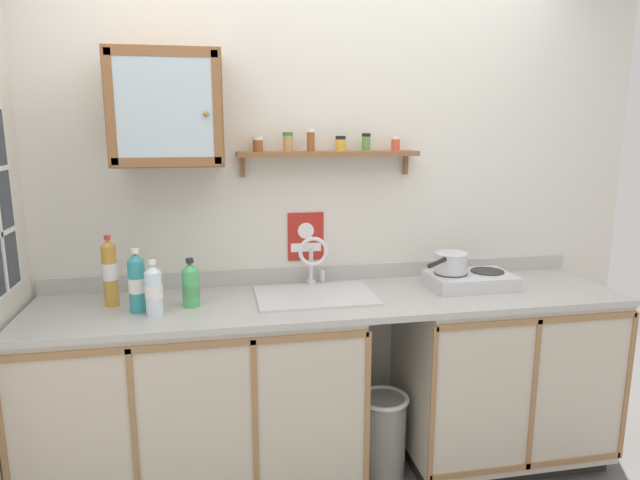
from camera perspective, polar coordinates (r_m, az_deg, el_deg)
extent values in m
cube|color=silver|center=(2.89, 0.09, 2.02)|extent=(3.42, 0.05, 2.50)
cube|color=black|center=(3.02, -12.01, -22.73)|extent=(1.45, 0.55, 0.08)
cube|color=beige|center=(2.76, -12.43, -15.30)|extent=(1.48, 0.61, 0.82)
cube|color=#997047|center=(2.33, -13.01, -10.52)|extent=(1.48, 0.01, 0.03)
cube|color=#997047|center=(2.63, -29.73, -18.11)|extent=(0.02, 0.01, 0.76)
cube|color=#997047|center=(2.52, -18.51, -18.52)|extent=(0.02, 0.01, 0.76)
cube|color=#997047|center=(2.49, -6.65, -18.23)|extent=(0.02, 0.01, 0.76)
cube|color=#997047|center=(2.57, 4.88, -17.26)|extent=(0.02, 0.01, 0.76)
cube|color=black|center=(3.34, 17.27, -19.38)|extent=(0.98, 0.55, 0.08)
cube|color=beige|center=(3.11, 18.04, -12.46)|extent=(1.00, 0.61, 0.82)
cube|color=#997047|center=(2.73, 21.63, -7.72)|extent=(1.00, 0.01, 0.03)
cube|color=#997047|center=(3.05, 20.53, -20.88)|extent=(1.00, 0.01, 0.03)
cube|color=#997047|center=(2.66, 11.49, -16.39)|extent=(0.02, 0.01, 0.76)
cube|color=#997047|center=(2.87, 21.06, -14.75)|extent=(0.02, 0.01, 0.76)
cube|color=#997047|center=(3.15, 29.00, -13.07)|extent=(0.02, 0.01, 0.76)
cube|color=#B2B2AD|center=(2.65, 1.43, -6.20)|extent=(2.78, 0.64, 0.03)
cube|color=#B2B2AD|center=(2.91, 0.22, -3.44)|extent=(2.78, 0.02, 0.08)
cube|color=silver|center=(2.65, -0.47, -5.74)|extent=(0.56, 0.38, 0.01)
cube|color=slate|center=(2.68, -0.46, -7.87)|extent=(0.48, 0.31, 0.01)
cube|color=slate|center=(2.82, -1.05, -5.93)|extent=(0.48, 0.01, 0.10)
cube|color=slate|center=(2.52, 0.19, -8.06)|extent=(0.48, 0.01, 0.10)
cylinder|color=#4C4C51|center=(2.68, -0.46, -7.91)|extent=(0.04, 0.04, 0.01)
cylinder|color=silver|center=(2.85, -0.92, -4.36)|extent=(0.05, 0.05, 0.02)
cylinder|color=silver|center=(2.83, -0.92, -2.53)|extent=(0.02, 0.02, 0.16)
torus|color=silver|center=(2.74, -0.69, -1.19)|extent=(0.15, 0.02, 0.15)
cylinder|color=silver|center=(2.85, 0.27, -3.66)|extent=(0.02, 0.02, 0.05)
cube|color=silver|center=(2.90, 15.16, -4.02)|extent=(0.41, 0.27, 0.07)
cylinder|color=#2D2D2D|center=(2.87, 13.24, -3.32)|extent=(0.17, 0.17, 0.01)
cylinder|color=#2D2D2D|center=(2.95, 16.76, -3.08)|extent=(0.17, 0.17, 0.01)
cylinder|color=black|center=(2.75, 14.40, -4.82)|extent=(0.03, 0.02, 0.03)
cylinder|color=black|center=(2.84, 18.04, -4.52)|extent=(0.03, 0.02, 0.03)
cylinder|color=silver|center=(2.86, 13.29, -2.32)|extent=(0.16, 0.16, 0.10)
torus|color=silver|center=(2.84, 13.33, -1.36)|extent=(0.17, 0.17, 0.01)
cylinder|color=black|center=(2.70, 11.92, -2.28)|extent=(0.14, 0.13, 0.02)
cylinder|color=teal|center=(2.55, -18.23, -4.52)|extent=(0.07, 0.07, 0.23)
cone|color=teal|center=(2.51, -18.42, -1.66)|extent=(0.07, 0.07, 0.03)
cylinder|color=white|center=(2.51, -18.45, -1.08)|extent=(0.03, 0.03, 0.02)
cylinder|color=white|center=(2.54, -18.24, -4.41)|extent=(0.07, 0.07, 0.06)
cylinder|color=silver|center=(2.48, -16.65, -5.31)|extent=(0.07, 0.07, 0.19)
cone|color=silver|center=(2.45, -16.80, -2.78)|extent=(0.07, 0.07, 0.03)
cylinder|color=white|center=(2.44, -16.84, -2.18)|extent=(0.03, 0.03, 0.02)
cylinder|color=white|center=(2.47, -16.67, -5.07)|extent=(0.08, 0.08, 0.05)
cylinder|color=#4CB266|center=(2.56, -13.09, -4.84)|extent=(0.08, 0.08, 0.17)
cone|color=#4CB266|center=(2.54, -13.19, -2.67)|extent=(0.07, 0.07, 0.03)
cylinder|color=#262626|center=(2.53, -13.22, -2.07)|extent=(0.03, 0.03, 0.02)
cylinder|color=#4C9959|center=(2.57, -13.08, -4.99)|extent=(0.08, 0.08, 0.05)
cylinder|color=gold|center=(2.67, -20.70, -3.47)|extent=(0.06, 0.06, 0.27)
cone|color=gold|center=(2.63, -20.94, -0.28)|extent=(0.06, 0.06, 0.03)
cylinder|color=red|center=(2.63, -20.98, 0.24)|extent=(0.03, 0.03, 0.02)
cylinder|color=white|center=(2.66, -20.74, -3.01)|extent=(0.07, 0.07, 0.08)
cube|color=brown|center=(2.63, -15.38, 12.83)|extent=(0.48, 0.30, 0.50)
cube|color=silver|center=(2.47, -15.65, 12.92)|extent=(0.40, 0.01, 0.41)
cube|color=brown|center=(2.50, -20.74, 12.59)|extent=(0.04, 0.01, 0.47)
cube|color=brown|center=(2.47, -10.47, 13.15)|extent=(0.04, 0.01, 0.47)
cube|color=brown|center=(2.49, -15.94, 18.10)|extent=(0.45, 0.01, 0.04)
cube|color=brown|center=(2.48, -15.36, 7.70)|extent=(0.45, 0.01, 0.04)
sphere|color=olive|center=(2.45, -11.61, 12.53)|extent=(0.02, 0.02, 0.02)
cube|color=brown|center=(2.76, 0.88, 8.84)|extent=(0.90, 0.14, 0.02)
cube|color=brown|center=(2.77, -7.95, 7.45)|extent=(0.02, 0.03, 0.10)
cube|color=brown|center=(2.93, 8.75, 7.65)|extent=(0.02, 0.03, 0.10)
cylinder|color=brown|center=(2.72, -6.39, 9.56)|extent=(0.05, 0.05, 0.06)
cylinder|color=white|center=(2.72, -6.41, 10.31)|extent=(0.05, 0.05, 0.02)
cylinder|color=tan|center=(2.72, -3.32, 9.83)|extent=(0.05, 0.05, 0.08)
cylinder|color=#33723F|center=(2.72, -3.33, 10.81)|extent=(0.05, 0.05, 0.02)
cylinder|color=brown|center=(2.73, -0.96, 10.02)|extent=(0.04, 0.04, 0.09)
cylinder|color=white|center=(2.73, -0.96, 11.15)|extent=(0.04, 0.04, 0.02)
cylinder|color=gold|center=(2.79, 2.12, 9.69)|extent=(0.05, 0.05, 0.06)
cylinder|color=black|center=(2.78, 2.13, 10.45)|extent=(0.05, 0.05, 0.02)
cylinder|color=#598C3F|center=(2.81, 4.74, 9.81)|extent=(0.04, 0.04, 0.07)
cylinder|color=black|center=(2.81, 4.76, 10.69)|extent=(0.04, 0.04, 0.02)
cylinder|color=#CC4C33|center=(2.84, 7.74, 9.62)|extent=(0.04, 0.04, 0.06)
cylinder|color=white|center=(2.84, 7.76, 10.36)|extent=(0.04, 0.04, 0.02)
cube|color=#B2261E|center=(2.86, -1.47, 0.36)|extent=(0.19, 0.01, 0.25)
cube|color=white|center=(2.87, -1.45, -0.75)|extent=(0.16, 0.00, 0.04)
cylinder|color=white|center=(2.85, -1.46, 0.95)|extent=(0.08, 0.00, 0.08)
cylinder|color=gray|center=(2.95, 6.43, -19.44)|extent=(0.23, 0.23, 0.42)
torus|color=white|center=(2.85, 6.53, -15.81)|extent=(0.25, 0.25, 0.02)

